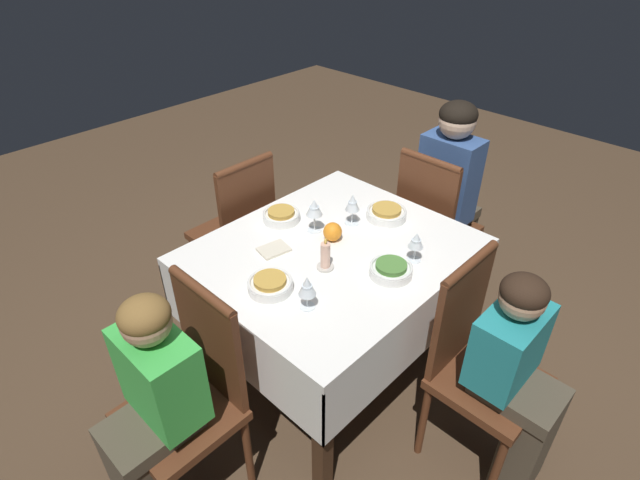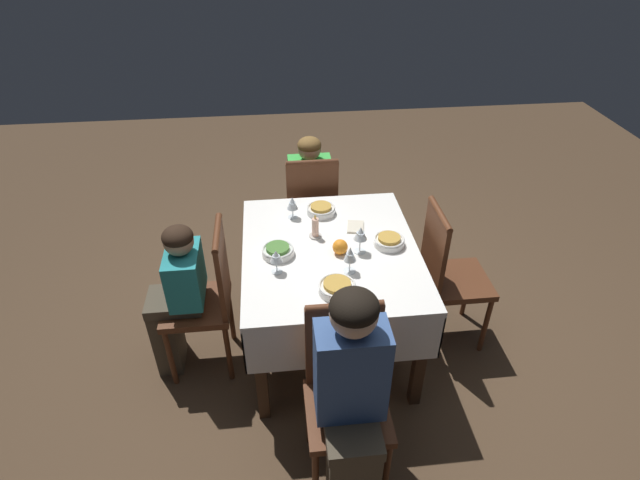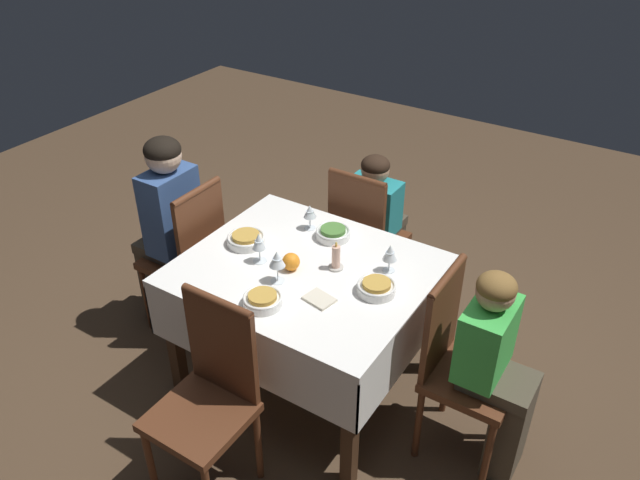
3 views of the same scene
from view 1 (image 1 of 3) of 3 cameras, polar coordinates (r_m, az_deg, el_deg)
name	(u,v)px [view 1 (image 1 of 3)]	position (r m, az deg, el deg)	size (l,w,h in m)	color
ground_plane	(331,364)	(2.69, 1.24, -13.97)	(8.00, 8.00, 0.00)	#4C3826
dining_table	(332,267)	(2.25, 1.44, -3.15)	(1.15, 0.99, 0.74)	white
chair_east	(432,223)	(2.84, 12.70, 1.94)	(0.38, 0.38, 0.96)	#562D19
chair_west	(193,391)	(1.96, -14.35, -16.39)	(0.38, 0.38, 0.96)	#562D19
chair_south	(476,359)	(2.09, 17.45, -12.89)	(0.38, 0.38, 0.96)	#562D19
chair_north	(238,228)	(2.76, -9.30, 1.37)	(0.38, 0.38, 0.96)	#562D19
person_adult_denim	(451,190)	(2.88, 14.71, 5.60)	(0.34, 0.30, 1.19)	#4C4233
person_child_green	(151,412)	(1.89, -18.79, -18.09)	(0.33, 0.30, 1.03)	#4C4233
person_child_teal	(518,380)	(2.05, 21.68, -14.62)	(0.30, 0.33, 0.99)	#4C4233
bowl_east	(386,213)	(2.41, 7.60, 3.09)	(0.19, 0.19, 0.06)	white
wine_glass_east	(353,203)	(2.31, 3.75, 4.19)	(0.07, 0.07, 0.16)	white
bowl_west	(270,284)	(1.96, -5.71, -5.03)	(0.18, 0.18, 0.06)	white
wine_glass_west	(307,287)	(1.83, -1.49, -5.37)	(0.07, 0.07, 0.14)	white
bowl_south	(391,269)	(2.04, 8.11, -3.34)	(0.18, 0.18, 0.06)	white
wine_glass_south	(416,241)	(2.10, 10.94, -0.15)	(0.07, 0.07, 0.14)	white
bowl_north	(282,215)	(2.38, -4.41, 2.84)	(0.18, 0.18, 0.06)	white
wine_glass_north	(314,208)	(2.24, -0.66, 3.62)	(0.07, 0.07, 0.16)	white
candle_centerpiece	(325,258)	(2.04, 0.61, -2.02)	(0.07, 0.07, 0.15)	beige
orange_fruit	(333,232)	(2.22, 1.45, 0.95)	(0.09, 0.09, 0.09)	orange
napkin_red_folded	(274,250)	(2.18, -5.31, -1.09)	(0.14, 0.12, 0.01)	beige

